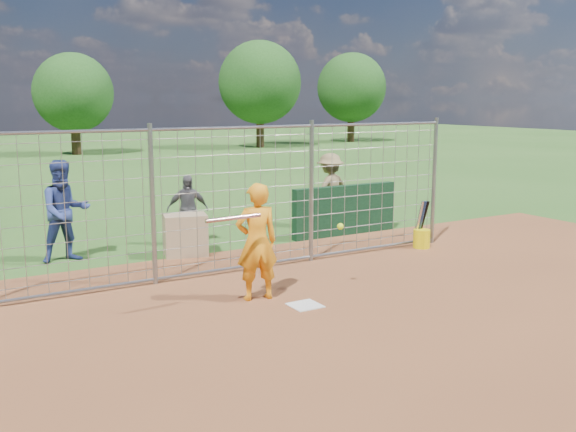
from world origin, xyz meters
TOP-DOWN VIEW (x-y plane):
  - ground at (0.00, 0.00)m, footprint 100.00×100.00m
  - infield_dirt at (0.00, -3.00)m, footprint 18.00×18.00m
  - home_plate at (0.00, -0.20)m, footprint 0.43×0.43m
  - dugout_wall at (3.40, 3.60)m, footprint 2.60×0.20m
  - batter at (-0.45, 0.45)m, footprint 0.70×0.52m
  - bystander_a at (-2.41, 4.28)m, footprint 0.96×0.77m
  - bystander_b at (0.05, 4.46)m, footprint 0.92×0.60m
  - bystander_c at (3.70, 4.62)m, footprint 1.22×0.86m
  - equipment_bin at (-0.35, 3.58)m, footprint 0.91×0.73m
  - equipment_in_play at (-0.51, 0.17)m, footprint 2.34×0.17m
  - bucket_with_bats at (3.99, 1.76)m, footprint 0.34×0.37m
  - backstop_fence at (0.00, 2.00)m, footprint 9.08×0.08m
  - tree_line at (3.13, 28.13)m, footprint 44.66×6.72m

SIDE VIEW (x-z plane):
  - ground at x=0.00m, z-range 0.00..0.00m
  - infield_dirt at x=0.00m, z-range 0.01..0.01m
  - home_plate at x=0.00m, z-range 0.00..0.02m
  - bucket_with_bats at x=3.99m, z-range -0.24..0.73m
  - equipment_bin at x=-0.35m, z-range 0.00..0.80m
  - dugout_wall at x=3.40m, z-range 0.00..1.10m
  - bystander_b at x=0.05m, z-range 0.00..1.45m
  - bystander_c at x=3.70m, z-range 0.00..1.72m
  - batter at x=-0.45m, z-range 0.00..1.77m
  - bystander_a at x=-2.41m, z-range 0.00..1.89m
  - backstop_fence at x=0.00m, z-range -0.04..2.56m
  - equipment_in_play at x=-0.51m, z-range 1.06..1.47m
  - tree_line at x=3.13m, z-range 0.47..6.95m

